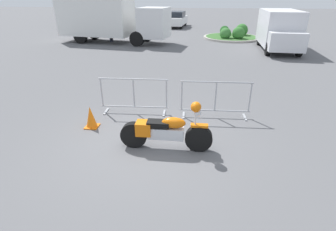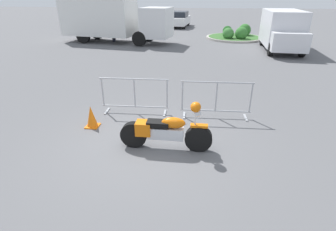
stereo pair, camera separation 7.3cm
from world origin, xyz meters
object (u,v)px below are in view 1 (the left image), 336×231
Objects in this scene: box_truck at (108,18)px; parked_car_white at (176,19)px; parked_car_silver at (149,19)px; pedestrian at (110,28)px; motorcycle at (166,131)px; parked_car_blue at (123,18)px; delivery_van at (279,29)px; parked_car_black at (96,19)px; crowd_barrier_near at (134,96)px; traffic_cone at (91,117)px; crowd_barrier_far at (215,99)px.

box_truck is 10.54m from parked_car_white.
parked_car_white is (3.89, 9.76, -0.87)m from box_truck.
box_truck is at bearing 162.91° from parked_car_white.
parked_car_silver is 2.50× the size of pedestrian.
parked_car_white reaches higher than motorcycle.
parked_car_blue is at bearing 107.28° from motorcycle.
delivery_van reaches higher than motorcycle.
motorcycle is 0.50× the size of parked_car_silver.
box_truck reaches higher than parked_car_black.
pedestrian reaches higher than parked_car_blue.
parked_car_white is (8.62, -0.18, 0.08)m from parked_car_black.
parked_car_blue reaches higher than crowd_barrier_near.
delivery_van is 15.16m from parked_car_silver.
crowd_barrier_near reaches higher than traffic_cone.
parked_car_blue is at bearing 106.32° from crowd_barrier_near.
delivery_van is 13.34m from parked_car_white.
parked_car_black is at bearing 93.42° from parked_car_white.
parked_car_blue reaches higher than crowd_barrier_far.
box_truck is at bearing 120.62° from crowd_barrier_far.
crowd_barrier_near is 0.47× the size of parked_car_silver.
box_truck reaches higher than parked_car_white.
pedestrian is at bearing 178.74° from parked_car_silver.
box_truck is (-4.63, 11.79, 1.08)m from crowd_barrier_near.
delivery_van is (11.25, -1.36, -0.39)m from box_truck.
box_truck is at bearing -165.20° from parked_car_blue.
motorcycle is at bearing -170.67° from parked_car_white.
motorcycle is at bearing -57.54° from crowd_barrier_near.
delivery_van is at bearing -120.61° from parked_car_black.
parked_car_silver reaches higher than crowd_barrier_far.
crowd_barrier_far is 0.49× the size of parked_car_black.
parked_car_silver is at bearing -86.65° from parked_car_black.
parked_car_blue is at bearing 111.74° from crowd_barrier_far.
parked_car_blue is at bearing -13.96° from pedestrian.
parked_car_black is 0.89× the size of parked_car_white.
parked_car_white reaches higher than parked_car_black.
pedestrian is (-0.99, -9.55, 0.21)m from parked_car_silver.
parked_car_black is 0.91× the size of parked_car_blue.
pedestrian is 2.86× the size of traffic_cone.
parked_car_white is at bearing 98.16° from crowd_barrier_far.
crowd_barrier_near is 12.91m from pedestrian.
crowd_barrier_near is 12.38m from delivery_van.
delivery_van is at bearing 65.65° from motorcycle.
motorcycle is 14.87m from box_truck.
parked_car_black is at bearing 93.35° from parked_car_silver.
crowd_barrier_far is 3.45m from traffic_cone.
delivery_van is 19.58m from parked_car_black.
motorcycle is 0.41× the size of delivery_van.
traffic_cone is (3.70, -12.82, -1.35)m from box_truck.
parked_car_silver is (-5.96, 21.60, 0.16)m from crowd_barrier_far.
parked_car_white is 22.58m from traffic_cone.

